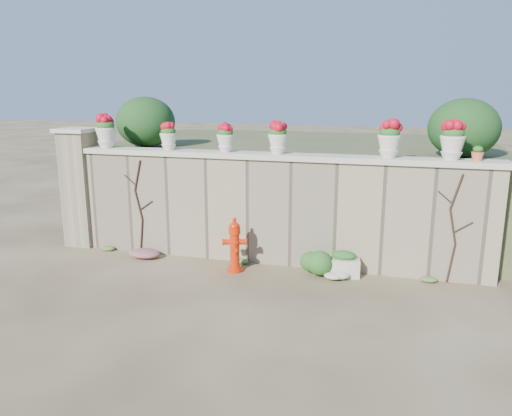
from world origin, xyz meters
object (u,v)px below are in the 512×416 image
(planter_box, at_px, (343,264))
(terracotta_pot, at_px, (478,154))
(urn_pot_0, at_px, (106,132))
(fire_hydrant, at_px, (235,245))

(planter_box, relative_size, terracotta_pot, 2.56)
(urn_pot_0, bearing_deg, fire_hydrant, -13.57)
(fire_hydrant, height_order, planter_box, fire_hydrant)
(fire_hydrant, distance_m, urn_pot_0, 3.60)
(planter_box, relative_size, urn_pot_0, 0.94)
(terracotta_pot, bearing_deg, fire_hydrant, -169.90)
(urn_pot_0, relative_size, terracotta_pot, 2.73)
(planter_box, xyz_separation_m, terracotta_pot, (2.08, 0.41, 1.99))
(fire_hydrant, relative_size, terracotta_pot, 4.24)
(planter_box, height_order, terracotta_pot, terracotta_pot)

